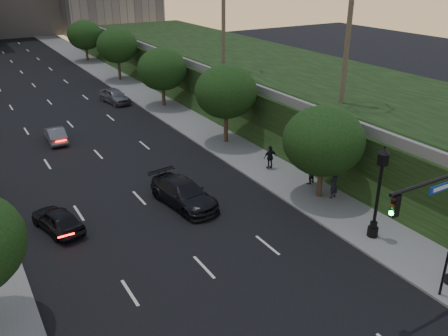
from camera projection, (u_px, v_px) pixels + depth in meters
ground at (259, 327)px, 20.39m from camera, size 160.00×160.00×0.00m
road_surface at (76, 130)px, 44.00m from camera, size 16.00×140.00×0.02m
sidewalk_right at (176, 113)px, 48.77m from camera, size 4.50×140.00×0.15m
embankment at (280, 84)px, 51.92m from camera, size 18.00×90.00×4.00m
parapet_wall at (212, 72)px, 47.00m from camera, size 0.35×90.00×0.70m
tree_right_a at (324, 141)px, 29.89m from camera, size 5.20×5.20×6.24m
tree_right_b at (226, 92)px, 39.13m from camera, size 5.20×5.20×6.74m
tree_right_c at (162, 69)px, 49.56m from camera, size 5.20×5.20×6.24m
tree_right_d at (117, 46)px, 60.39m from camera, size 5.20×5.20×6.74m
tree_right_e at (85, 35)px, 72.39m from camera, size 5.20×5.20×6.24m
street_lamp at (378, 197)px, 25.85m from camera, size 0.64×0.64×5.62m
pedestrian_signal at (446, 270)px, 21.53m from camera, size 0.30×0.33×2.50m
sedan_near_left at (57, 220)px, 27.42m from camera, size 2.64×4.42×1.41m
sedan_mid_left at (55, 135)px, 40.93m from camera, size 1.58×4.10×1.33m
sedan_near_right at (184, 193)px, 30.27m from camera, size 3.04×5.87×1.63m
sedan_far_right at (115, 96)px, 52.15m from camera, size 2.63×4.89×1.58m
pedestrian_a at (334, 184)px, 30.79m from camera, size 0.78×0.59×1.91m
pedestrian_b at (310, 172)px, 32.86m from camera, size 0.93×0.79×1.66m
pedestrian_c at (270, 157)px, 35.21m from camera, size 1.11×0.57×1.81m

